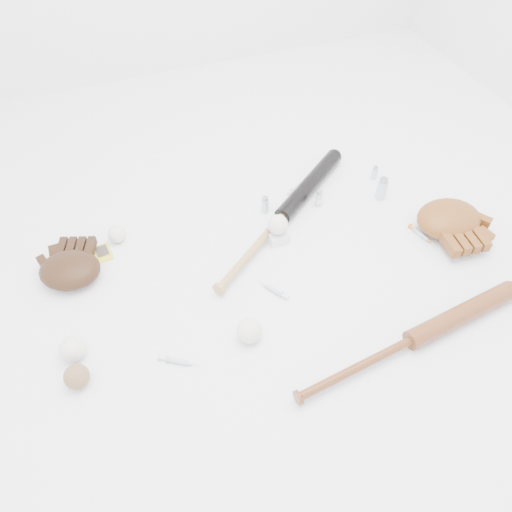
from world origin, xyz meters
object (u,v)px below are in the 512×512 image
object	(u,v)px
bat_dark	(283,215)
pedestal	(277,236)
glove_dark	(70,270)
bat_wood	(412,340)

from	to	relation	value
bat_dark	pedestal	distance (m)	0.10
pedestal	bat_dark	bearing A→B (deg)	55.40
glove_dark	pedestal	size ratio (longest dim) A/B	3.32
bat_wood	glove_dark	bearing A→B (deg)	138.55
bat_wood	pedestal	xyz separation A→B (m)	(-0.22, 0.57, -0.01)
bat_wood	pedestal	size ratio (longest dim) A/B	11.77
pedestal	glove_dark	bearing A→B (deg)	174.06
bat_wood	glove_dark	xyz separation A→B (m)	(-0.96, 0.65, 0.01)
bat_wood	glove_dark	world-z (taller)	glove_dark
glove_dark	pedestal	xyz separation A→B (m)	(0.74, -0.08, -0.02)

